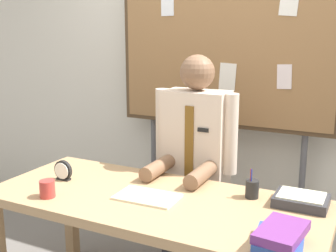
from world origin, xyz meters
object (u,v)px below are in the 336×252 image
person (195,176)px  paper_tray (301,200)px  book_stack (280,238)px  open_notebook (147,197)px  coffee_mug (47,189)px  desk_clock (63,171)px  pen_holder (252,189)px  desk (153,212)px  bulletin_board (224,44)px

person → paper_tray: size_ratio=5.57×
book_stack → open_notebook: size_ratio=0.85×
open_notebook → paper_tray: bearing=19.5°
open_notebook → coffee_mug: 0.53m
open_notebook → desk_clock: bearing=178.4°
book_stack → desk_clock: size_ratio=2.34×
desk_clock → coffee_mug: size_ratio=1.29×
desk_clock → coffee_mug: bearing=-67.3°
open_notebook → pen_holder: pen_holder is taller
person → coffee_mug: size_ratio=15.88×
desk → bulletin_board: bearing=90.0°
pen_holder → bulletin_board: bearing=119.5°
bulletin_board → pen_holder: 1.18m
coffee_mug → pen_holder: 1.07m
desk_clock → pen_holder: size_ratio=0.74×
desk → person: person is taller
desk → open_notebook: 0.10m
desk → person: 0.56m
open_notebook → desk_clock: 0.58m
coffee_mug → book_stack: bearing=0.6°
coffee_mug → paper_tray: size_ratio=0.35×
desk → paper_tray: size_ratio=6.85×
pen_holder → paper_tray: bearing=2.6°
desk → bulletin_board: bulletin_board is taller
desk → pen_holder: size_ratio=11.14×
desk → pen_holder: 0.53m
open_notebook → paper_tray: 0.78m
desk → book_stack: book_stack is taller
person → book_stack: 1.07m
desk → open_notebook: bearing=-141.5°
person → pen_holder: 0.58m
desk_clock → pen_holder: pen_holder is taller
desk → book_stack: size_ratio=6.46×
book_stack → pen_holder: 0.52m
pen_holder → book_stack: bearing=-62.0°
desk → desk_clock: (-0.60, -0.00, 0.14)m
book_stack → open_notebook: (-0.73, 0.21, -0.04)m
person → pen_holder: bearing=-35.6°
desk → open_notebook: open_notebook is taller
person → bulletin_board: size_ratio=0.68×
book_stack → paper_tray: size_ratio=1.06×
book_stack → pen_holder: pen_holder is taller
desk → pen_holder: pen_holder is taller
bulletin_board → open_notebook: bulletin_board is taller
desk_clock → pen_holder: bearing=12.4°
desk → pen_holder: (0.46, 0.23, 0.13)m
desk → book_stack: bearing=-18.3°
open_notebook → pen_holder: bearing=27.0°
open_notebook → person: bearing=87.5°
book_stack → open_notebook: 0.76m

